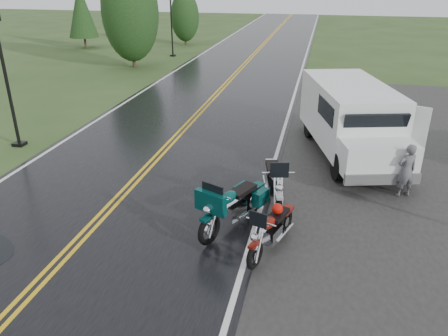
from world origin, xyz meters
The scene contains 12 objects.
ground centered at (0.00, 0.00, 0.00)m, with size 120.00×120.00×0.00m, color #2D471E.
road centered at (0.00, 10.00, 0.02)m, with size 8.00×100.00×0.04m, color black.
motorcycle_red centered at (4.03, -0.67, 0.61)m, with size 0.76×2.08×1.23m, color #5D110A, non-canonical shape.
motorcycle_teal centered at (2.92, -0.04, 0.71)m, with size 0.88×2.42×1.43m, color #053836, non-canonical shape.
motorcycle_silver centered at (4.29, 1.31, 0.72)m, with size 0.89×2.45×1.45m, color #AAABB2, non-canonical shape.
van_white centered at (5.74, 4.05, 1.18)m, with size 2.25×5.99×2.35m, color white, non-canonical shape.
person_at_van centered at (7.46, 3.41, 0.74)m, with size 0.54×0.35×1.48m, color #535459.
lamp_post_near_left centered at (-5.15, 4.51, 2.34)m, with size 0.40×0.40×4.67m, color black, non-canonical shape.
lamp_post_far_left centered at (-5.68, 22.83, 2.15)m, with size 0.37×0.37×4.31m, color black, non-canonical shape.
tree_left_mid centered at (-6.78, 18.41, 2.74)m, with size 3.51×3.51×5.48m, color #1E3D19, non-canonical shape.
tree_left_far centered at (-6.44, 28.46, 1.81)m, with size 2.35×2.35×3.61m, color #1E3D19, non-canonical shape.
pine_left_far centered at (-13.81, 24.97, 2.41)m, with size 2.31×2.31×4.81m, color #1E3D19, non-canonical shape.
Camera 1 is at (5.02, -7.93, 5.57)m, focal length 35.00 mm.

